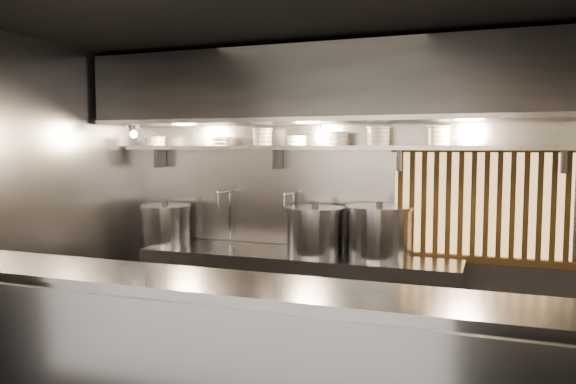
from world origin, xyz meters
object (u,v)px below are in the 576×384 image
Objects in this scene: stock_pot_mid at (315,230)px; stock_pot_right at (379,232)px; heat_lamp at (132,128)px; stock_pot_left at (166,224)px; pendant_bulb at (320,139)px.

stock_pot_right reaches higher than stock_pot_mid.
heat_lamp is 2.03m from stock_pot_mid.
heat_lamp is 0.49× the size of stock_pot_mid.
stock_pot_left is 1.10× the size of stock_pot_right.
stock_pot_left is (0.16, 0.30, -0.97)m from heat_lamp.
stock_pot_right is at bearing 7.95° from heat_lamp.
pendant_bulb is 0.27× the size of stock_pot_left.
stock_pot_mid is at bearing 9.25° from heat_lamp.
pendant_bulb is 0.85m from stock_pot_mid.
stock_pot_left is 0.96× the size of stock_pot_mid.
pendant_bulb is at bearing 1.58° from stock_pot_left.
heat_lamp is 1.87× the size of pendant_bulb.
stock_pot_left is at bearing -179.36° from stock_pot_right.
stock_pot_left is at bearing -178.42° from pendant_bulb.
stock_pot_right is at bearing 0.64° from stock_pot_left.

